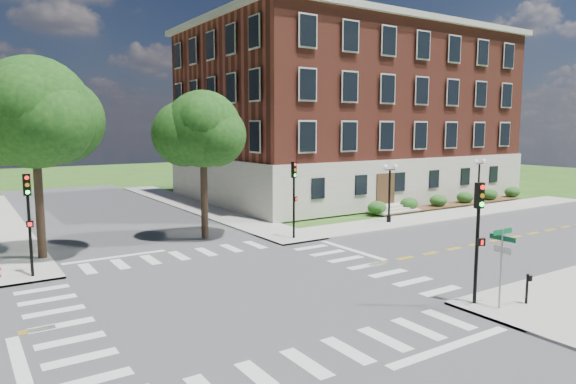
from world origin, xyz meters
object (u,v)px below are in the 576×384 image
traffic_signal_nw (29,211)px  twin_lamp_east (479,181)px  traffic_signal_se (478,227)px  push_button_post (527,287)px  street_sign_pole (502,253)px  traffic_signal_ne (294,190)px  twin_lamp_west (390,190)px

traffic_signal_nw → twin_lamp_east: 34.47m
traffic_signal_se → push_button_post: bearing=-35.0°
traffic_signal_nw → street_sign_pole: bearing=-45.2°
traffic_signal_ne → twin_lamp_west: 8.91m
traffic_signal_nw → push_button_post: size_ratio=4.00×
twin_lamp_west → twin_lamp_east: 10.74m
traffic_signal_ne → twin_lamp_east: bearing=3.2°
traffic_signal_se → push_button_post: 3.13m
traffic_signal_ne → street_sign_pole: size_ratio=1.55×
twin_lamp_west → twin_lamp_east: (10.73, 0.37, 0.00)m
twin_lamp_east → traffic_signal_se: bearing=-143.6°
traffic_signal_ne → traffic_signal_nw: same height
street_sign_pole → twin_lamp_west: bearing=59.1°
street_sign_pole → push_button_post: size_ratio=2.58×
street_sign_pole → push_button_post: bearing=-11.7°
traffic_signal_nw → twin_lamp_east: bearing=2.2°
twin_lamp_east → street_sign_pole: bearing=-141.6°
traffic_signal_ne → traffic_signal_se: bearing=-92.9°
twin_lamp_west → street_sign_pole: (-9.25, -15.49, -0.21)m
traffic_signal_nw → twin_lamp_west: 23.73m
twin_lamp_east → street_sign_pole: size_ratio=1.36×
street_sign_pole → traffic_signal_se: bearing=108.6°
twin_lamp_west → street_sign_pole: 18.04m
traffic_signal_se → twin_lamp_west: bearing=56.8°
twin_lamp_east → push_button_post: twin_lamp_east is taller
traffic_signal_se → push_button_post: (1.66, -1.16, -2.39)m
traffic_signal_se → traffic_signal_ne: size_ratio=1.00×
traffic_signal_se → twin_lamp_east: 25.22m
twin_lamp_west → push_button_post: twin_lamp_west is taller
twin_lamp_west → twin_lamp_east: bearing=2.0°
street_sign_pole → push_button_post: (1.36, -0.28, -1.51)m
traffic_signal_nw → push_button_post: traffic_signal_nw is taller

